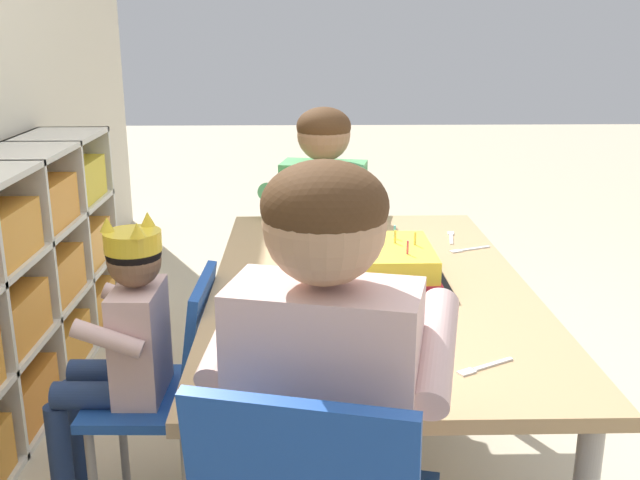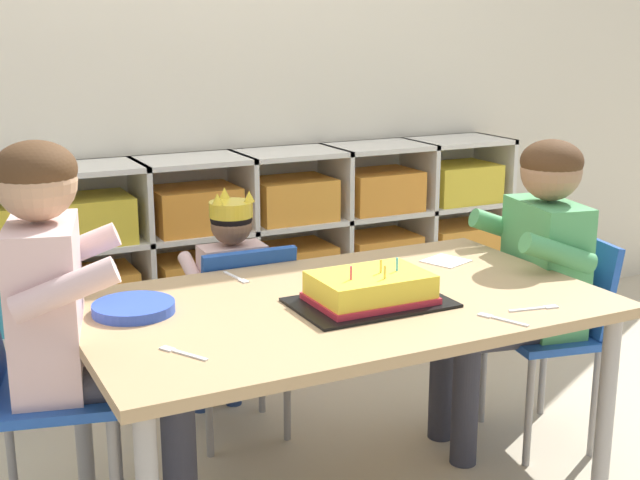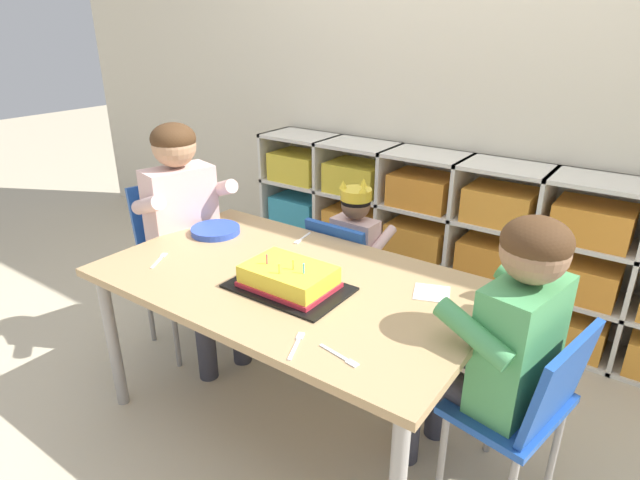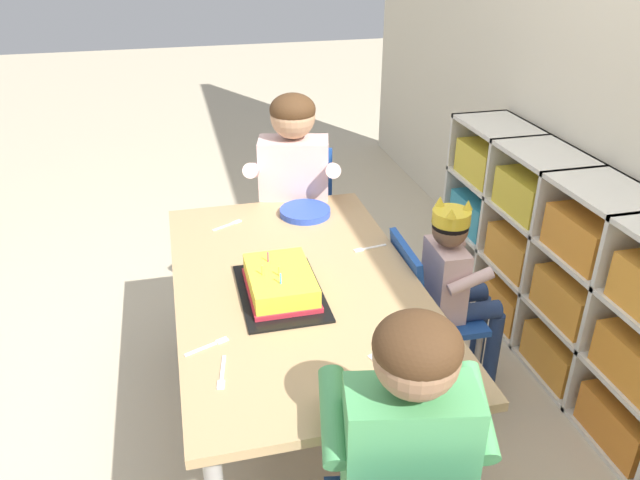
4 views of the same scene
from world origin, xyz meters
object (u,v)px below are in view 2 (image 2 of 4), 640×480
Objects in this scene: birthday_cake_on_tray at (370,291)px; fork_near_child_seat at (537,308)px; paper_plate_stack at (134,308)px; fork_at_table_front_edge at (181,353)px; child_with_crown at (228,282)px; activity_table at (341,320)px; guest_at_table_side at (529,263)px; classroom_chair_blue at (241,327)px; adult_helper_seated at (74,305)px; fork_near_cake_tray at (500,319)px; fork_beside_plate_stack at (237,278)px; classroom_chair_adult_side at (27,382)px; classroom_chair_guest_side at (556,318)px.

birthday_cake_on_tray is 0.43m from fork_near_child_seat.
fork_at_table_front_edge is at bearing -86.06° from paper_plate_stack.
child_with_crown is at bearing 123.54° from fork_at_table_front_edge.
activity_table is 0.74m from guest_at_table_side.
child_with_crown is 2.05× the size of birthday_cake_on_tray.
classroom_chair_blue is 5.40× the size of fork_at_table_front_edge.
paper_plate_stack is at bearing 159.99° from birthday_cake_on_tray.
guest_at_table_side is (0.73, 0.11, 0.04)m from activity_table.
fork_near_child_seat is (0.50, -0.82, 0.24)m from classroom_chair_blue.
birthday_cake_on_tray is at bearing -52.86° from activity_table.
child_with_crown is 0.77× the size of adult_helper_seated.
guest_at_table_side is 2.47× the size of birthday_cake_on_tray.
birthday_cake_on_tray reaches higher than fork_near_child_seat.
adult_helper_seated is 8.20× the size of fork_near_cake_tray.
fork_near_child_seat is (0.59, -0.60, 0.00)m from fork_beside_plate_stack.
classroom_chair_adult_side reaches higher than fork_at_table_front_edge.
adult_helper_seated is at bearing -79.61° from guest_at_table_side.
fork_at_table_front_edge is (-1.34, -0.26, 0.22)m from classroom_chair_guest_side.
classroom_chair_adult_side is at bearing 168.93° from activity_table.
guest_at_table_side is (-0.11, 0.02, 0.20)m from classroom_chair_guest_side.
fork_near_cake_tray is (0.37, -0.84, 0.24)m from classroom_chair_blue.
child_with_crown reaches higher than activity_table.
adult_helper_seated is 1.05m from fork_near_cake_tray.
paper_plate_stack is 1.67× the size of fork_at_table_front_edge.
fork_at_table_front_edge is (0.29, -0.33, 0.14)m from classroom_chair_adult_side.
fork_at_table_front_edge is (-0.92, 0.12, 0.00)m from fork_near_child_seat.
activity_table is at bearing -73.00° from classroom_chair_guest_side.
activity_table is 6.63× the size of paper_plate_stack.
birthday_cake_on_tray reaches higher than classroom_chair_blue.
classroom_chair_blue is 0.63m from paper_plate_stack.
fork_near_cake_tray is at bearing 50.55° from fork_at_table_front_edge.
classroom_chair_guest_side is at bearing -110.75° from fork_beside_plate_stack.
child_with_crown is 0.73m from birthday_cake_on_tray.
classroom_chair_blue reaches higher than fork_beside_plate_stack.
classroom_chair_adult_side is at bearing 177.34° from paper_plate_stack.
classroom_chair_blue is 0.86× the size of classroom_chair_adult_side.
fork_beside_plate_stack is at bearing 68.77° from classroom_chair_blue.
fork_near_child_seat is (0.94, -0.44, -0.01)m from paper_plate_stack.
paper_plate_stack is (-0.44, -0.38, 0.25)m from classroom_chair_blue.
classroom_chair_blue is 0.17m from child_with_crown.
child_with_crown is at bearing -42.14° from classroom_chair_adult_side.
classroom_chair_adult_side is (-0.71, -0.48, -0.03)m from child_with_crown.
child_with_crown is 6.34× the size of fork_beside_plate_stack.
activity_table is at bearing 127.14° from birthday_cake_on_tray.
child_with_crown is 5.97× the size of fork_near_child_seat.
activity_table is 0.86m from classroom_chair_guest_side.
fork_near_child_seat is at bearing -96.40° from classroom_chair_adult_side.
activity_table is 1.39× the size of guest_at_table_side.
classroom_chair_adult_side is at bearing -81.33° from classroom_chair_guest_side.
paper_plate_stack is 0.32m from fork_at_table_front_edge.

